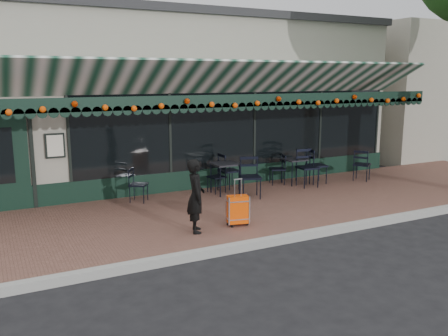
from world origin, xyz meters
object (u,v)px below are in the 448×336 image
cafe_table_b (225,166)px  chair_b_front (250,178)px  chair_b_left (217,177)px  chair_b_right (229,171)px  chair_a_left (277,169)px  woman (196,196)px  chair_a_front (307,168)px  chair_a_extra (362,165)px  cafe_table_a (295,161)px  chair_a_right (317,166)px  chair_solo (139,185)px  suitcase (238,210)px

cafe_table_b → chair_b_front: chair_b_front is taller
cafe_table_b → chair_b_left: bearing=122.1°
chair_b_right → chair_a_left: bearing=-92.0°
woman → chair_a_front: 4.59m
cafe_table_b → chair_a_extra: 4.11m
cafe_table_a → chair_a_extra: size_ratio=0.78×
cafe_table_b → chair_a_extra: chair_a_extra is taller
chair_a_front → chair_a_extra: 1.81m
cafe_table_b → chair_b_left: size_ratio=0.99×
chair_b_front → chair_a_right: bearing=32.5°
chair_b_front → woman: bearing=-121.9°
cafe_table_a → chair_b_right: 1.87m
chair_a_front → chair_a_right: bearing=30.6°
cafe_table_a → chair_b_front: chair_b_front is taller
woman → chair_b_left: woman is taller
woman → chair_b_right: size_ratio=1.46×
chair_a_extra → chair_solo: chair_a_extra is taller
chair_a_left → chair_a_right: 1.08m
chair_b_left → chair_b_front: 0.97m
cafe_table_b → chair_solo: chair_solo is taller
chair_a_front → chair_b_left: 2.46m
suitcase → chair_a_front: bearing=46.0°
cafe_table_a → cafe_table_b: 2.17m
chair_a_front → chair_b_right: (-1.96, 0.69, -0.03)m
woman → cafe_table_b: 2.98m
suitcase → chair_a_extra: 5.42m
chair_a_front → chair_a_extra: (1.81, -0.07, -0.06)m
cafe_table_b → suitcase: bearing=-111.5°
chair_a_right → chair_a_front: chair_a_front is taller
chair_a_front → chair_b_front: (-1.92, -0.34, -0.01)m
suitcase → cafe_table_a: 4.00m
chair_a_left → chair_solo: bearing=-69.3°
suitcase → chair_a_right: bearing=45.1°
cafe_table_b → chair_b_left: (-0.13, 0.21, -0.30)m
cafe_table_b → chair_solo: (-2.12, 0.23, -0.30)m
chair_b_left → chair_b_front: chair_b_front is taller
chair_b_front → chair_a_extra: bearing=23.5°
woman → chair_b_left: size_ratio=1.77×
cafe_table_b → chair_a_front: size_ratio=0.78×
chair_a_front → chair_b_right: size_ratio=1.06×
woman → chair_b_left: 3.08m
chair_a_right → cafe_table_b: bearing=96.2°
chair_a_right → chair_solo: 4.87m
woman → chair_solo: 2.63m
chair_b_left → chair_solo: chair_solo is taller
cafe_table_a → chair_b_left: 2.30m
chair_b_left → chair_b_right: chair_b_right is taller
chair_b_right → chair_solo: (-2.43, -0.17, -0.07)m
chair_a_front → chair_a_left: bearing=136.6°
chair_b_right → chair_b_front: 1.02m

